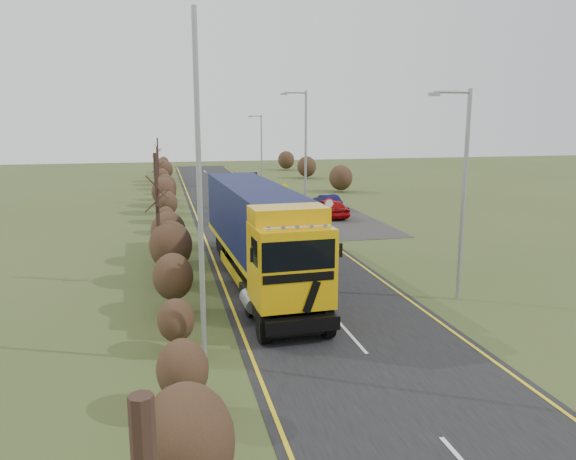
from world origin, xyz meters
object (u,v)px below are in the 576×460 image
(car_blue_sedan, at_px, (327,202))
(streetlight_near, at_px, (462,187))
(car_red_hatchback, at_px, (329,208))
(speed_sign, at_px, (329,209))
(lorry, at_px, (258,228))

(car_blue_sedan, relative_size, streetlight_near, 0.44)
(car_red_hatchback, height_order, speed_sign, speed_sign)
(speed_sign, bearing_deg, streetlight_near, -83.72)
(streetlight_near, bearing_deg, car_blue_sedan, 86.14)
(car_red_hatchback, xyz_separation_m, car_blue_sedan, (1.00, 3.83, -0.10))
(lorry, height_order, car_red_hatchback, lorry)
(streetlight_near, height_order, speed_sign, streetlight_near)
(car_blue_sedan, bearing_deg, streetlight_near, 82.72)
(car_red_hatchback, relative_size, car_blue_sedan, 1.12)
(car_red_hatchback, bearing_deg, speed_sign, 63.42)
(car_red_hatchback, height_order, streetlight_near, streetlight_near)
(lorry, bearing_deg, speed_sign, 53.28)
(car_blue_sedan, xyz_separation_m, streetlight_near, (-1.64, -24.28, 4.16))
(car_red_hatchback, relative_size, speed_sign, 1.71)
(streetlight_near, relative_size, speed_sign, 3.46)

